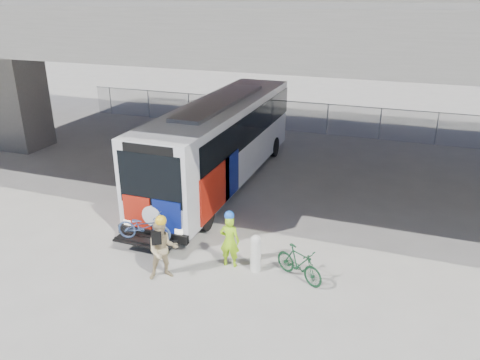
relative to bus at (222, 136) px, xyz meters
The scene contains 9 objects.
ground 4.12m from the bus, 55.60° to the right, with size 160.00×160.00×0.00m, color #9E9991.
bus is the anchor object (origin of this frame).
overpass 4.99m from the bus, 28.34° to the left, with size 40.00×16.00×7.95m.
chainlink_fence 9.32m from the bus, 77.58° to the left, with size 30.00×0.06×30.00m.
brick_buildings 45.54m from the bus, 85.92° to the left, with size 54.00×22.00×12.00m.
bollard 7.44m from the bus, 60.02° to the right, with size 0.31×0.31×1.20m.
cyclist_hivis 7.02m from the bus, 66.02° to the right, with size 0.65×0.45×1.85m.
cyclist_tan 7.77m from the bus, 80.79° to the right, with size 1.14×1.09×2.03m.
bike_parked 8.20m from the bus, 51.78° to the right, with size 0.49×1.73×1.04m, color #133E22.
Camera 1 is at (5.37, -14.97, 7.83)m, focal length 35.00 mm.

